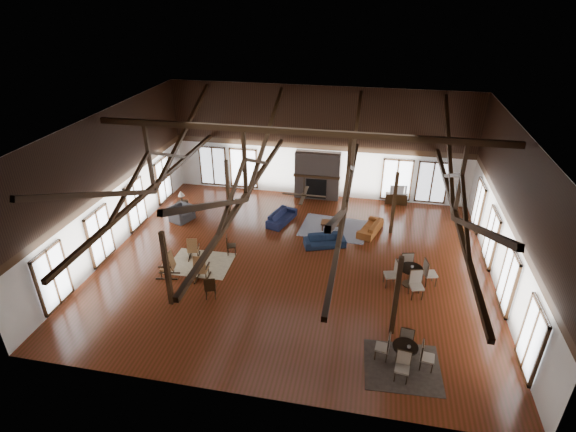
% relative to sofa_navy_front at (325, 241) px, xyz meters
% --- Properties ---
extents(floor, '(16.00, 16.00, 0.00)m').
position_rel_sofa_navy_front_xyz_m(floor, '(-1.06, -1.64, -0.27)').
color(floor, '#5A2113').
rests_on(floor, ground).
extents(ceiling, '(16.00, 14.00, 0.02)m').
position_rel_sofa_navy_front_xyz_m(ceiling, '(-1.06, -1.64, 5.73)').
color(ceiling, black).
rests_on(ceiling, wall_back).
extents(wall_back, '(16.00, 0.02, 6.00)m').
position_rel_sofa_navy_front_xyz_m(wall_back, '(-1.06, 5.36, 2.73)').
color(wall_back, silver).
rests_on(wall_back, floor).
extents(wall_front, '(16.00, 0.02, 6.00)m').
position_rel_sofa_navy_front_xyz_m(wall_front, '(-1.06, -8.64, 2.73)').
color(wall_front, silver).
rests_on(wall_front, floor).
extents(wall_left, '(0.02, 14.00, 6.00)m').
position_rel_sofa_navy_front_xyz_m(wall_left, '(-9.06, -1.64, 2.73)').
color(wall_left, silver).
rests_on(wall_left, floor).
extents(wall_right, '(0.02, 14.00, 6.00)m').
position_rel_sofa_navy_front_xyz_m(wall_right, '(6.94, -1.64, 2.73)').
color(wall_right, silver).
rests_on(wall_right, floor).
extents(roof_truss, '(15.60, 14.07, 3.14)m').
position_rel_sofa_navy_front_xyz_m(roof_truss, '(-1.06, -1.64, 3.76)').
color(roof_truss, black).
rests_on(roof_truss, wall_back).
extents(post_grid, '(8.16, 7.16, 3.05)m').
position_rel_sofa_navy_front_xyz_m(post_grid, '(-1.06, -1.64, 1.26)').
color(post_grid, black).
rests_on(post_grid, floor).
extents(fireplace, '(2.50, 0.69, 2.60)m').
position_rel_sofa_navy_front_xyz_m(fireplace, '(-1.06, 5.03, 1.02)').
color(fireplace, '#68584F').
rests_on(fireplace, floor).
extents(ceiling_fan, '(1.60, 1.60, 0.75)m').
position_rel_sofa_navy_front_xyz_m(ceiling_fan, '(-0.56, -2.64, 3.46)').
color(ceiling_fan, black).
rests_on(ceiling_fan, roof_truss).
extents(sofa_navy_front, '(1.98, 1.30, 0.54)m').
position_rel_sofa_navy_front_xyz_m(sofa_navy_front, '(0.00, 0.00, 0.00)').
color(sofa_navy_front, '#131E35').
rests_on(sofa_navy_front, floor).
extents(sofa_navy_left, '(2.07, 1.27, 0.57)m').
position_rel_sofa_navy_front_xyz_m(sofa_navy_left, '(-2.36, 1.84, 0.01)').
color(sofa_navy_left, '#141A38').
rests_on(sofa_navy_left, floor).
extents(sofa_orange, '(2.00, 1.27, 0.54)m').
position_rel_sofa_navy_front_xyz_m(sofa_orange, '(1.97, 1.68, 0.00)').
color(sofa_orange, brown).
rests_on(sofa_orange, floor).
extents(coffee_table, '(1.10, 0.56, 0.42)m').
position_rel_sofa_navy_front_xyz_m(coffee_table, '(0.19, 1.53, 0.09)').
color(coffee_table, brown).
rests_on(coffee_table, floor).
extents(vase, '(0.17, 0.17, 0.17)m').
position_rel_sofa_navy_front_xyz_m(vase, '(0.13, 1.54, 0.24)').
color(vase, '#B2B2B2').
rests_on(vase, coffee_table).
extents(armchair, '(1.40, 1.32, 0.72)m').
position_rel_sofa_navy_front_xyz_m(armchair, '(-7.35, 1.11, 0.09)').
color(armchair, '#343336').
rests_on(armchair, floor).
extents(side_table_lamp, '(0.47, 0.47, 1.20)m').
position_rel_sofa_navy_front_xyz_m(side_table_lamp, '(-7.59, 1.90, 0.18)').
color(side_table_lamp, black).
rests_on(side_table_lamp, floor).
extents(rocking_chair_a, '(0.56, 0.85, 1.00)m').
position_rel_sofa_navy_front_xyz_m(rocking_chair_a, '(-5.41, -2.09, 0.20)').
color(rocking_chair_a, '#966039').
rests_on(rocking_chair_a, floor).
extents(rocking_chair_b, '(0.53, 0.91, 1.14)m').
position_rel_sofa_navy_front_xyz_m(rocking_chair_b, '(-4.50, -3.53, 0.27)').
color(rocking_chair_b, '#966039').
rests_on(rocking_chair_b, floor).
extents(rocking_chair_c, '(0.94, 0.60, 1.14)m').
position_rel_sofa_navy_front_xyz_m(rocking_chair_c, '(-5.83, -3.55, 0.27)').
color(rocking_chair_c, '#966039').
rests_on(rocking_chair_c, floor).
extents(side_chair_a, '(0.49, 0.49, 0.92)m').
position_rel_sofa_navy_front_xyz_m(side_chair_a, '(-3.99, -1.47, 0.27)').
color(side_chair_a, black).
rests_on(side_chair_a, floor).
extents(side_chair_b, '(0.52, 0.52, 0.97)m').
position_rel_sofa_navy_front_xyz_m(side_chair_b, '(-3.72, -4.60, 0.29)').
color(side_chair_b, black).
rests_on(side_chair_b, floor).
extents(cafe_table_near, '(1.85, 1.85, 0.95)m').
position_rel_sofa_navy_front_xyz_m(cafe_table_near, '(3.29, -6.46, 0.21)').
color(cafe_table_near, black).
rests_on(cafe_table_near, floor).
extents(cafe_table_far, '(2.12, 2.12, 1.08)m').
position_rel_sofa_navy_front_xyz_m(cafe_table_far, '(3.64, -2.23, 0.27)').
color(cafe_table_far, black).
rests_on(cafe_table_far, floor).
extents(cup_near, '(0.12, 0.12, 0.09)m').
position_rel_sofa_navy_front_xyz_m(cup_near, '(3.39, -6.52, 0.46)').
color(cup_near, '#B2B2B2').
rests_on(cup_near, cafe_table_near).
extents(cup_far, '(0.15, 0.15, 0.09)m').
position_rel_sofa_navy_front_xyz_m(cup_far, '(3.66, -2.21, 0.56)').
color(cup_far, '#B2B2B2').
rests_on(cup_far, cafe_table_far).
extents(tv_console, '(1.14, 0.43, 0.57)m').
position_rel_sofa_navy_front_xyz_m(tv_console, '(3.22, 5.11, 0.02)').
color(tv_console, black).
rests_on(tv_console, floor).
extents(television, '(0.88, 0.23, 0.50)m').
position_rel_sofa_navy_front_xyz_m(television, '(3.26, 5.11, 0.55)').
color(television, '#B2B2B2').
rests_on(television, tv_console).
extents(rug_tan, '(2.59, 2.05, 0.01)m').
position_rel_sofa_navy_front_xyz_m(rug_tan, '(-4.97, -2.43, -0.26)').
color(rug_tan, '#CCB88D').
rests_on(rug_tan, floor).
extents(rug_navy, '(3.33, 2.61, 0.01)m').
position_rel_sofa_navy_front_xyz_m(rug_navy, '(0.25, 1.72, -0.26)').
color(rug_navy, '#171B41').
rests_on(rug_navy, floor).
extents(rug_dark, '(2.43, 2.23, 0.01)m').
position_rel_sofa_navy_front_xyz_m(rug_dark, '(3.26, -6.65, -0.26)').
color(rug_dark, black).
rests_on(rug_dark, floor).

